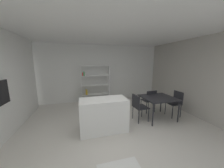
% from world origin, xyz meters
% --- Properties ---
extents(ground_plane, '(9.10, 9.10, 0.00)m').
position_xyz_m(ground_plane, '(0.00, 0.00, 0.00)').
color(ground_plane, beige).
extents(ceiling_slab, '(6.62, 6.18, 0.06)m').
position_xyz_m(ceiling_slab, '(0.00, 0.00, 2.84)').
color(ceiling_slab, white).
rests_on(ceiling_slab, ground_plane).
extents(back_partition, '(6.62, 0.06, 2.81)m').
position_xyz_m(back_partition, '(0.00, 3.06, 1.41)').
color(back_partition, silver).
rests_on(back_partition, ground_plane).
extents(right_partition_gray, '(0.06, 6.18, 2.81)m').
position_xyz_m(right_partition_gray, '(3.28, 0.00, 1.41)').
color(right_partition_gray, '#B2ADA3').
rests_on(right_partition_gray, ground_plane).
extents(built_in_oven, '(0.06, 0.60, 0.58)m').
position_xyz_m(built_in_oven, '(-2.57, 0.43, 1.24)').
color(built_in_oven, black).
rests_on(built_in_oven, ground_plane).
extents(kitchen_island, '(1.33, 0.65, 0.94)m').
position_xyz_m(kitchen_island, '(-0.14, 0.27, 0.47)').
color(kitchen_island, white).
rests_on(kitchen_island, ground_plane).
extents(open_bookshelf, '(1.32, 0.34, 1.81)m').
position_xyz_m(open_bookshelf, '(-0.14, 2.63, 0.88)').
color(open_bookshelf, white).
rests_on(open_bookshelf, ground_plane).
extents(dining_table, '(1.07, 1.00, 0.77)m').
position_xyz_m(dining_table, '(1.83, 0.53, 0.69)').
color(dining_table, '#232328').
rests_on(dining_table, ground_plane).
extents(dining_chair_island_side, '(0.45, 0.48, 0.90)m').
position_xyz_m(dining_chair_island_side, '(1.09, 0.52, 0.55)').
color(dining_chair_island_side, '#232328').
rests_on(dining_chair_island_side, ground_plane).
extents(dining_chair_window_side, '(0.41, 0.42, 0.91)m').
position_xyz_m(dining_chair_window_side, '(2.58, 0.53, 0.55)').
color(dining_chair_window_side, '#232328').
rests_on(dining_chair_window_side, ground_plane).
extents(dining_chair_far, '(0.48, 0.48, 0.89)m').
position_xyz_m(dining_chair_far, '(1.84, 1.05, 0.54)').
color(dining_chair_far, '#232328').
rests_on(dining_chair_far, ground_plane).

